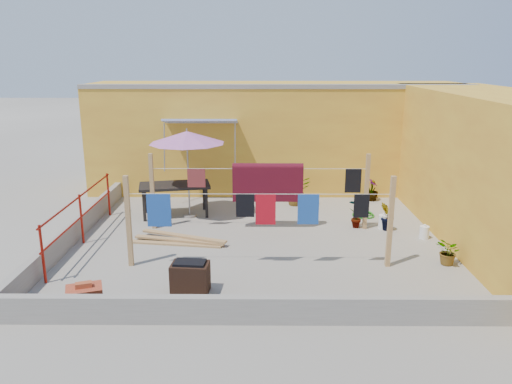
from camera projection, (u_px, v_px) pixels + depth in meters
ground at (259, 240)px, 11.09m from camera, size 80.00×80.00×0.00m
wall_back at (276, 136)px, 15.20m from camera, size 11.00×3.27×3.21m
wall_right at (503, 170)px, 10.64m from camera, size 2.40×9.00×3.20m
parapet_front at (259, 310)px, 7.58m from camera, size 8.30×0.16×0.44m
parapet_left at (76, 230)px, 11.06m from camera, size 0.16×7.30×0.44m
red_railing at (81, 212)px, 10.73m from camera, size 0.05×4.20×1.10m
clothesline_rig at (266, 188)px, 11.30m from camera, size 5.09×2.35×1.80m
patio_umbrella at (187, 138)px, 12.21m from camera, size 1.91×1.91×2.25m
outdoor_table at (175, 187)px, 12.65m from camera, size 1.89×1.20×0.82m
brick_stack at (85, 298)px, 7.97m from camera, size 0.66×0.57×0.48m
lumber_pile at (179, 240)px, 10.91m from camera, size 2.17×0.90×0.13m
brazier at (190, 277)px, 8.57m from camera, size 0.67×0.48×0.57m
white_basin at (314, 306)px, 8.05m from camera, size 0.46×0.46×0.08m
water_jug_a at (384, 222)px, 11.79m from camera, size 0.24×0.24×0.38m
water_jug_b at (424, 232)px, 11.16m from camera, size 0.21×0.21×0.33m
green_hose at (363, 214)px, 12.77m from camera, size 0.57×0.57×0.08m
plant_back_a at (296, 190)px, 13.66m from camera, size 0.86×0.80×0.81m
plant_back_b at (372, 190)px, 14.08m from camera, size 0.44×0.44×0.63m
plant_right_a at (357, 212)px, 11.81m from camera, size 0.47×0.40×0.75m
plant_right_b at (387, 216)px, 11.63m from camera, size 0.41×0.46×0.69m
plant_right_c at (449, 252)px, 9.70m from camera, size 0.54×0.58×0.54m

